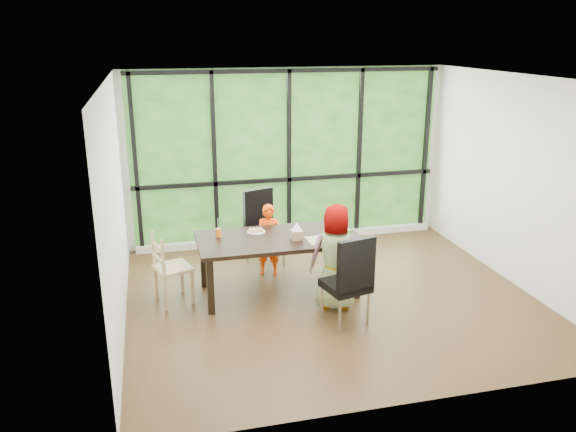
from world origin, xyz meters
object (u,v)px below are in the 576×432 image
(plate_near, at_px, (327,238))
(green_cup, at_px, (348,235))
(child_toddler, at_px, (269,240))
(plate_far, at_px, (256,232))
(chair_end_beech, at_px, (173,268))
(orange_cup, at_px, (218,233))
(dining_table, at_px, (278,265))
(tissue_box, at_px, (297,235))
(chair_interior_leather, at_px, (346,279))
(chair_window_leather, at_px, (265,229))
(child_older, at_px, (338,257))

(plate_near, xyz_separation_m, green_cup, (0.24, -0.10, 0.06))
(child_toddler, distance_m, plate_far, 0.50)
(chair_end_beech, bearing_deg, plate_far, -96.14)
(orange_cup, bearing_deg, child_toddler, 29.65)
(dining_table, distance_m, child_toddler, 0.61)
(tissue_box, bearing_deg, plate_near, -9.89)
(orange_cup, relative_size, tissue_box, 0.81)
(chair_interior_leather, relative_size, orange_cup, 9.74)
(chair_window_leather, relative_size, orange_cup, 9.74)
(chair_interior_leather, bearing_deg, child_toddler, -83.84)
(chair_window_leather, bearing_deg, chair_interior_leather, -93.41)
(child_toddler, xyz_separation_m, plate_near, (0.57, -0.79, 0.26))
(chair_window_leather, relative_size, tissue_box, 7.89)
(chair_end_beech, height_order, orange_cup, chair_end_beech)
(plate_far, bearing_deg, plate_near, -28.33)
(orange_cup, bearing_deg, plate_far, 6.92)
(dining_table, relative_size, tissue_box, 14.74)
(child_older, xyz_separation_m, plate_near, (-0.02, 0.36, 0.11))
(chair_end_beech, bearing_deg, plate_near, -113.89)
(chair_window_leather, height_order, orange_cup, chair_window_leather)
(child_toddler, bearing_deg, child_older, -42.49)
(plate_far, xyz_separation_m, green_cup, (1.04, -0.54, 0.06))
(dining_table, height_order, green_cup, green_cup)
(chair_interior_leather, xyz_separation_m, green_cup, (0.25, 0.67, 0.28))
(chair_end_beech, xyz_separation_m, child_older, (1.91, -0.59, 0.19))
(child_toddler, relative_size, orange_cup, 8.97)
(child_toddler, distance_m, green_cup, 1.24)
(child_older, xyz_separation_m, orange_cup, (-1.32, 0.74, 0.16))
(dining_table, distance_m, tissue_box, 0.50)
(plate_near, relative_size, orange_cup, 2.35)
(chair_end_beech, distance_m, plate_near, 1.92)
(chair_window_leather, height_order, plate_near, chair_window_leather)
(plate_near, distance_m, green_cup, 0.26)
(child_toddler, xyz_separation_m, tissue_box, (0.20, -0.73, 0.31))
(plate_far, height_order, orange_cup, orange_cup)
(chair_window_leather, bearing_deg, dining_table, -110.49)
(plate_far, bearing_deg, tissue_box, -40.23)
(dining_table, height_order, chair_interior_leather, chair_interior_leather)
(tissue_box, bearing_deg, child_toddler, 105.60)
(child_older, bearing_deg, tissue_box, -28.83)
(plate_far, height_order, plate_near, plate_near)
(tissue_box, bearing_deg, dining_table, 147.41)
(plate_far, distance_m, orange_cup, 0.50)
(dining_table, distance_m, green_cup, 0.97)
(chair_window_leather, distance_m, chair_interior_leather, 1.98)
(chair_window_leather, bearing_deg, child_toddler, -113.00)
(chair_window_leather, height_order, child_toddler, chair_window_leather)
(plate_far, relative_size, tissue_box, 1.71)
(dining_table, relative_size, chair_end_beech, 2.24)
(child_older, distance_m, tissue_box, 0.60)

